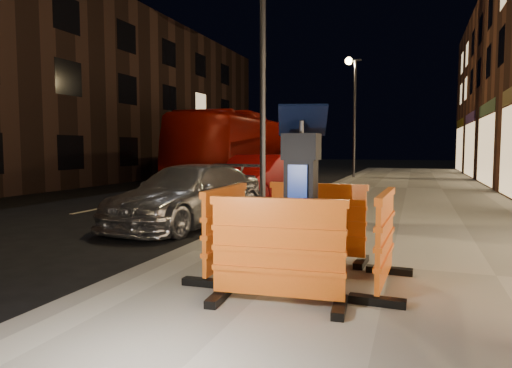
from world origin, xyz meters
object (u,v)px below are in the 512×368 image
(barrier_front, at_px, (277,252))
(car_red, at_px, (257,202))
(barrier_back, at_px, (317,222))
(parking_kiosk, at_px, (301,199))
(barrier_kerbside, at_px, (226,230))
(barrier_bldgside, at_px, (385,240))
(bus_doubledecker, at_px, (241,182))
(car_silver, at_px, (189,225))

(barrier_front, relative_size, car_red, 0.31)
(barrier_back, bearing_deg, parking_kiosk, -86.57)
(barrier_kerbside, height_order, car_red, barrier_kerbside)
(barrier_back, distance_m, barrier_bldgside, 1.34)
(barrier_kerbside, bearing_deg, barrier_front, -136.57)
(bus_doubledecker, bearing_deg, car_silver, -77.57)
(barrier_back, distance_m, bus_doubledecker, 16.32)
(barrier_kerbside, relative_size, car_silver, 0.30)
(barrier_bldgside, bearing_deg, barrier_back, 47.43)
(barrier_kerbside, relative_size, car_red, 0.31)
(barrier_front, bearing_deg, car_red, 105.72)
(barrier_front, distance_m, car_red, 9.85)
(barrier_kerbside, xyz_separation_m, car_silver, (-2.51, 3.78, -0.68))
(barrier_back, bearing_deg, car_red, 118.41)
(barrier_back, bearing_deg, barrier_kerbside, -131.57)
(barrier_kerbside, height_order, barrier_bldgside, same)
(barrier_front, bearing_deg, barrier_kerbside, 130.43)
(barrier_front, relative_size, barrier_back, 1.00)
(parking_kiosk, relative_size, barrier_back, 1.40)
(car_silver, bearing_deg, parking_kiosk, -39.74)
(barrier_bldgside, bearing_deg, car_red, 30.23)
(barrier_back, distance_m, car_silver, 4.52)
(barrier_kerbside, relative_size, barrier_bldgside, 1.00)
(barrier_back, height_order, bus_doubledecker, bus_doubledecker)
(car_silver, relative_size, car_red, 1.02)
(barrier_bldgside, bearing_deg, car_silver, 51.76)
(barrier_bldgside, relative_size, car_red, 0.31)
(parking_kiosk, xyz_separation_m, car_silver, (-3.46, 3.78, -1.11))
(barrier_front, xyz_separation_m, barrier_kerbside, (-0.95, 0.95, 0.00))
(barrier_bldgside, bearing_deg, parking_kiosk, 92.43)
(car_red, bearing_deg, barrier_back, -61.80)
(barrier_bldgside, bearing_deg, barrier_kerbside, 92.43)
(barrier_kerbside, distance_m, barrier_bldgside, 1.90)
(bus_doubledecker, bearing_deg, barrier_front, -71.12)
(barrier_front, xyz_separation_m, barrier_back, (0.00, 1.90, 0.00))
(car_silver, xyz_separation_m, bus_doubledecker, (-3.40, 11.96, 0.00))
(barrier_front, relative_size, barrier_kerbside, 1.00)
(parking_kiosk, distance_m, barrier_kerbside, 1.04)
(barrier_back, distance_m, barrier_kerbside, 1.34)
(parking_kiosk, distance_m, barrier_back, 1.04)
(barrier_front, distance_m, barrier_bldgside, 1.34)
(barrier_front, distance_m, barrier_back, 1.90)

